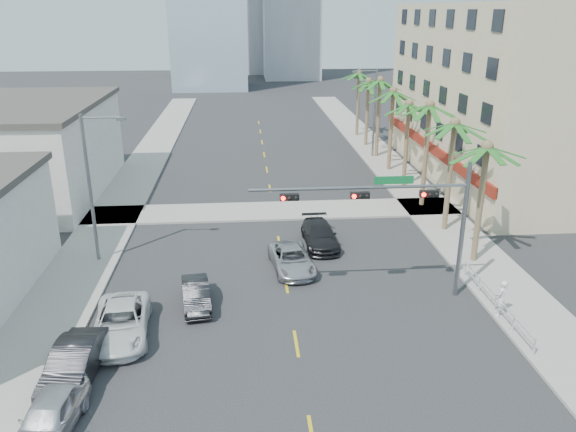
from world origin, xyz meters
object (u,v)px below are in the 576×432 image
object	(u,v)px
pedestrian	(501,298)
car_parked_far	(121,322)
car_lane_center	(292,259)
car_parked_mid	(74,364)
car_lane_left	(196,295)
car_lane_right	(320,235)
traffic_signal_mast	(404,208)
car_parked_near	(50,416)

from	to	relation	value
pedestrian	car_parked_far	bearing A→B (deg)	-43.56
car_parked_far	pedestrian	world-z (taller)	pedestrian
car_parked_far	car_lane_center	world-z (taller)	car_parked_far
car_lane_center	car_parked_mid	bearing A→B (deg)	-141.94
car_lane_left	pedestrian	size ratio (longest dim) A/B	2.07
car_lane_right	car_parked_mid	bearing A→B (deg)	-134.16
car_lane_left	traffic_signal_mast	bearing A→B (deg)	-7.70
car_parked_near	car_lane_center	size ratio (longest dim) A/B	0.90
car_parked_mid	traffic_signal_mast	bearing A→B (deg)	24.47
traffic_signal_mast	car_lane_left	xyz separation A→B (m)	(-10.62, -0.01, -4.42)
car_lane_left	car_lane_right	size ratio (longest dim) A/B	0.79
traffic_signal_mast	pedestrian	size ratio (longest dim) A/B	5.89
car_parked_near	car_lane_right	distance (m)	20.31
pedestrian	car_lane_left	bearing A→B (deg)	-53.38
traffic_signal_mast	car_parked_far	bearing A→B (deg)	-169.11
traffic_signal_mast	car_lane_right	xyz separation A→B (m)	(-3.18, 7.39, -4.34)
car_parked_far	car_parked_mid	bearing A→B (deg)	-116.90
car_parked_far	car_lane_right	distance (m)	14.70
car_parked_far	car_parked_near	bearing A→B (deg)	-106.69
car_lane_center	car_parked_near	bearing A→B (deg)	-134.18
car_parked_near	car_parked_far	world-z (taller)	car_parked_far
car_parked_far	pedestrian	bearing A→B (deg)	-4.48
car_lane_right	car_lane_center	bearing A→B (deg)	-123.70
traffic_signal_mast	pedestrian	distance (m)	6.49
car_parked_mid	pedestrian	distance (m)	20.01
car_parked_mid	car_lane_right	distance (m)	17.91
traffic_signal_mast	car_lane_right	distance (m)	9.14
car_lane_left	car_lane_right	xyz separation A→B (m)	(7.44, 7.40, 0.07)
car_parked_near	car_parked_mid	size ratio (longest dim) A/B	0.91
car_parked_mid	car_lane_right	bearing A→B (deg)	51.13
pedestrian	traffic_signal_mast	bearing A→B (deg)	-72.65
car_parked_near	car_lane_center	xyz separation A→B (m)	(9.87, 12.91, -0.07)
car_parked_near	car_lane_left	size ratio (longest dim) A/B	1.11
car_lane_left	car_parked_far	bearing A→B (deg)	-148.74
car_lane_right	pedestrian	xyz separation A→B (m)	(7.70, -9.83, 0.37)
traffic_signal_mast	car_parked_near	xyz separation A→B (m)	(-15.18, -9.00, -4.32)
car_parked_near	pedestrian	world-z (taller)	pedestrian
traffic_signal_mast	car_parked_mid	distance (m)	16.84
pedestrian	car_parked_near	bearing A→B (deg)	-25.88
car_parked_near	car_parked_mid	xyz separation A→B (m)	(0.00, 3.09, 0.05)
traffic_signal_mast	car_parked_mid	xyz separation A→B (m)	(-15.18, -5.90, -4.28)
traffic_signal_mast	car_lane_left	world-z (taller)	traffic_signal_mast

